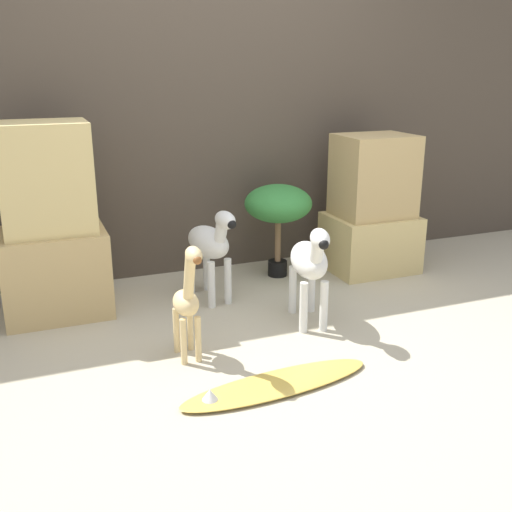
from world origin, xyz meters
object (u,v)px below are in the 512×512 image
object	(u,v)px
zebra_right	(310,262)
zebra_left	(210,244)
potted_palm_front	(278,206)
giraffe_figurine	(188,298)
surfboard	(275,384)

from	to	relation	value
zebra_right	zebra_left	xyz separation A→B (m)	(-0.41, 0.55, 0.00)
zebra_right	potted_palm_front	world-z (taller)	potted_palm_front
zebra_right	giraffe_figurine	bearing A→B (deg)	-166.44
giraffe_figurine	potted_palm_front	xyz separation A→B (m)	(0.91, 0.99, 0.17)
zebra_right	surfboard	world-z (taller)	zebra_right
zebra_left	potted_palm_front	size ratio (longest dim) A/B	0.95
potted_palm_front	surfboard	size ratio (longest dim) A/B	0.66
zebra_right	potted_palm_front	size ratio (longest dim) A/B	0.95
zebra_left	surfboard	xyz separation A→B (m)	(-0.06, -1.14, -0.35)
zebra_right	potted_palm_front	bearing A→B (deg)	78.80
surfboard	zebra_right	bearing A→B (deg)	51.87
zebra_left	potted_palm_front	xyz separation A→B (m)	(0.57, 0.26, 0.13)
giraffe_figurine	surfboard	xyz separation A→B (m)	(0.29, -0.41, -0.32)
zebra_left	surfboard	bearing A→B (deg)	-92.78
giraffe_figurine	zebra_right	bearing A→B (deg)	13.56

